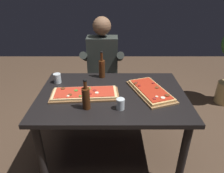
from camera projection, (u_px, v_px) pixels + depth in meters
ground_plane at (112, 151)px, 2.28m from camera, size 6.40×6.40×0.00m
dining_table at (112, 102)px, 1.98m from camera, size 1.40×0.96×0.74m
pizza_rectangular_front at (85, 94)px, 1.89m from camera, size 0.65×0.30×0.05m
pizza_rectangular_left at (150, 91)px, 1.95m from camera, size 0.44×0.60×0.05m
wine_bottle_dark at (86, 98)px, 1.67m from camera, size 0.07×0.07×0.27m
oil_bottle_amber at (102, 68)px, 2.22m from camera, size 0.07×0.07×0.30m
tumbler_near_camera at (120, 105)px, 1.69m from camera, size 0.07×0.07×0.10m
tumbler_far_side at (57, 79)px, 2.12m from camera, size 0.08×0.08×0.10m
diner_chair at (103, 79)px, 2.81m from camera, size 0.44×0.44×0.87m
seated_diner at (103, 65)px, 2.59m from camera, size 0.53×0.41×1.33m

